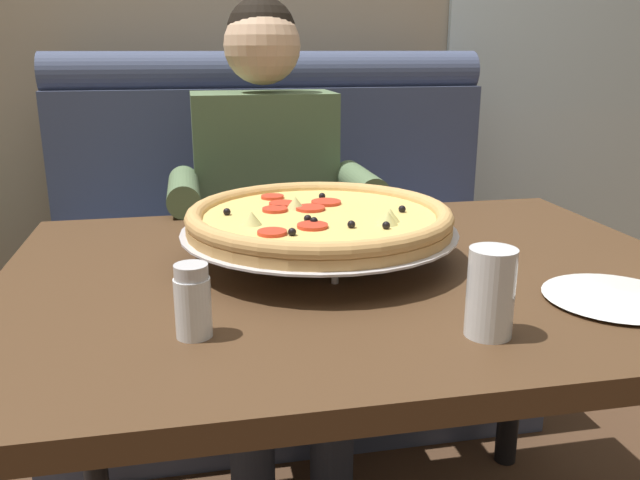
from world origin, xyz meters
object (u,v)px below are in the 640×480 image
Objects in this scene: diner_main at (270,208)px; booth_bench at (284,280)px; shaker_oregano at (193,306)px; plate_near_left at (615,294)px; drinking_glass at (490,298)px; pizza at (319,220)px; dining_table at (354,313)px; patio_chair at (487,167)px.

booth_bench is at bearing 74.70° from diner_main.
diner_main is 12.19× the size of shaker_oregano.
shaker_oregano is 0.66m from plate_near_left.
booth_bench reaches higher than drinking_glass.
diner_main is 2.47× the size of pizza.
booth_bench is 2.87× the size of pizza.
plate_near_left is at bearing -35.60° from pizza.
diner_main reaches higher than booth_bench.
diner_main is at bearing 100.58° from drinking_glass.
diner_main reaches higher than plate_near_left.
drinking_glass is (0.11, -1.25, 0.41)m from booth_bench.
dining_table is at bearing 109.35° from drinking_glass.
pizza is 0.39m from shaker_oregano.
shaker_oregano is at bearing 169.11° from drinking_glass.
patio_chair reaches higher than dining_table.
plate_near_left is (0.44, -0.90, 0.05)m from diner_main.
booth_bench reaches higher than pizza.
dining_table is 0.67m from diner_main.
drinking_glass is at bearing -162.52° from plate_near_left.
booth_bench reaches higher than dining_table.
pizza reaches higher than shaker_oregano.
patio_chair is at bearing 47.36° from diner_main.
patio_chair is (1.30, 2.15, -0.14)m from dining_table.
dining_table is at bearing -83.76° from diner_main.
dining_table is 0.36m from drinking_glass.
pizza is at bearing -88.09° from diner_main.
diner_main is at bearing 115.94° from plate_near_left.
dining_table is 0.40m from shaker_oregano.
booth_bench is 0.42m from diner_main.
booth_bench is 1.72× the size of patio_chair.
drinking_glass reaches higher than patio_chair.
plate_near_left is at bearing 17.48° from drinking_glass.
plate_near_left is at bearing -111.30° from patio_chair.
drinking_glass is (0.11, -0.31, 0.14)m from dining_table.
diner_main is 1.00m from drinking_glass.
pizza is at bearing 51.89° from shaker_oregano.
pizza is (-0.05, -0.87, 0.43)m from booth_bench.
pizza is at bearing -122.86° from patio_chair.
diner_main is at bearing -105.30° from booth_bench.
dining_table is at bearing 39.28° from shaker_oregano.
drinking_glass is 2.75m from patio_chair.
booth_bench reaches higher than plate_near_left.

